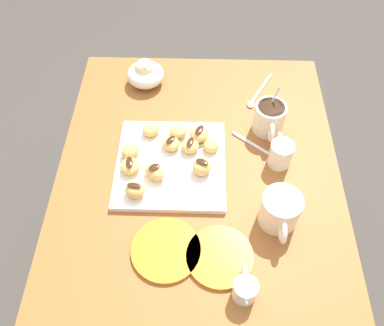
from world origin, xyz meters
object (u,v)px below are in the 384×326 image
beignet_3 (157,172)px  beignet_8 (132,166)px  dining_table (199,200)px  saucer_orange_left (168,250)px  ice_cream_bowl (147,73)px  chocolate_sauce_pitcher (247,289)px  beignet_10 (180,131)px  beignet_7 (132,151)px  beignet_9 (153,129)px  pastry_plate_square (173,164)px  beignet_2 (204,167)px  beignet_1 (173,144)px  beignet_5 (202,135)px  coffee_mug_cream_left (271,118)px  coffee_mug_cream_right (282,210)px  saucer_orange_right (222,257)px  beignet_4 (213,146)px  cream_pitcher_white (283,153)px  beignet_6 (137,190)px  beignet_0 (192,146)px

beignet_3 → beignet_8: size_ratio=1.09×
dining_table → saucer_orange_left: (0.23, -0.07, 0.16)m
ice_cream_bowl → chocolate_sauce_pitcher: bearing=22.5°
beignet_10 → beignet_7: bearing=-58.9°
dining_table → beignet_9: bearing=-128.5°
chocolate_sauce_pitcher → saucer_orange_left: (-0.09, -0.17, -0.03)m
pastry_plate_square → beignet_9: beignet_9 is taller
dining_table → ice_cream_bowl: size_ratio=7.81×
ice_cream_bowl → beignet_2: 0.39m
saucer_orange_left → beignet_1: (-0.29, -0.00, 0.03)m
beignet_1 → beignet_2: (0.08, 0.08, 0.00)m
beignet_10 → beignet_5: bearing=78.2°
beignet_7 → beignet_8: beignet_7 is taller
saucer_orange_left → beignet_10: beignet_10 is taller
beignet_2 → pastry_plate_square: bearing=-107.7°
coffee_mug_cream_left → beignet_3: coffee_mug_cream_left is taller
beignet_1 → beignet_3: (0.09, -0.03, 0.00)m
pastry_plate_square → beignet_8: 0.11m
coffee_mug_cream_right → saucer_orange_right: 0.18m
coffee_mug_cream_left → chocolate_sauce_pitcher: (0.47, -0.09, -0.02)m
chocolate_sauce_pitcher → beignet_10: size_ratio=1.91×
saucer_orange_right → beignet_4: bearing=-176.1°
pastry_plate_square → beignet_1: 0.05m
coffee_mug_cream_right → ice_cream_bowl: (-0.47, -0.36, -0.01)m
beignet_4 → cream_pitcher_white: bearing=82.1°
dining_table → saucer_orange_left: size_ratio=5.52×
pastry_plate_square → beignet_2: bearing=72.3°
beignet_2 → beignet_10: (-0.12, -0.07, -0.00)m
chocolate_sauce_pitcher → beignet_1: bearing=-155.2°
saucer_orange_right → beignet_10: 0.36m
beignet_6 → beignet_9: 0.20m
beignet_9 → beignet_6: bearing=-6.0°
beignet_6 → beignet_10: bearing=154.0°
coffee_mug_cream_left → beignet_0: bearing=-66.5°
beignet_0 → beignet_2: size_ratio=0.93×
ice_cream_bowl → chocolate_sauce_pitcher: ice_cream_bowl is taller
saucer_orange_right → beignet_6: (-0.15, -0.20, 0.03)m
beignet_2 → ice_cream_bowl: bearing=-152.9°
beignet_0 → beignet_2: (0.07, 0.03, 0.00)m
saucer_orange_right → chocolate_sauce_pitcher: bearing=31.9°
beignet_0 → pastry_plate_square: bearing=-49.0°
ice_cream_bowl → beignet_0: size_ratio=2.41×
chocolate_sauce_pitcher → beignet_4: 0.38m
beignet_6 → saucer_orange_right: bearing=53.2°
saucer_orange_left → beignet_10: (-0.33, 0.01, 0.03)m
ice_cream_bowl → beignet_5: (0.24, 0.17, -0.00)m
beignet_6 → beignet_8: size_ratio=0.97×
coffee_mug_cream_left → beignet_9: coffee_mug_cream_left is taller
beignet_2 → beignet_6: bearing=-65.5°
coffee_mug_cream_left → beignet_10: bearing=-80.7°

